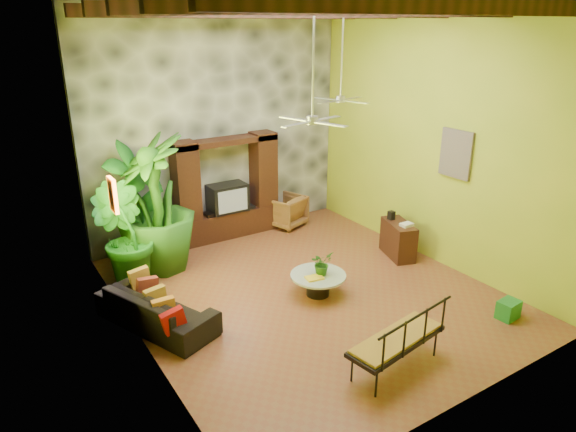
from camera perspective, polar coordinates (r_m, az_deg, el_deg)
ground at (r=9.47m, az=1.98°, el=-8.35°), size 7.00×7.00×0.00m
back_wall at (r=11.52m, az=-7.92°, el=10.01°), size 6.00×0.02×5.00m
left_wall at (r=7.32m, az=-17.54°, el=3.10°), size 0.02×7.00×5.00m
right_wall at (r=10.51m, az=15.92°, el=8.40°), size 0.02×7.00×5.00m
stone_accent_wall at (r=11.47m, az=-7.79°, el=9.97°), size 5.98×0.10×4.98m
ceiling_beams at (r=8.29m, az=2.42°, el=21.96°), size 5.95×5.36×0.22m
entertainment_center at (r=11.58m, az=-6.78°, el=2.27°), size 2.40×0.55×2.30m
ceiling_fan_front at (r=7.93m, az=2.75°, el=12.03°), size 1.28×1.28×1.86m
ceiling_fan_back at (r=10.27m, az=5.90°, el=13.91°), size 1.28×1.28×1.86m
wall_art_mask at (r=8.37m, az=-18.88°, el=2.22°), size 0.06×0.32×0.55m
wall_art_painting at (r=10.14m, az=18.17°, el=6.58°), size 0.06×0.70×0.90m
sofa at (r=8.61m, az=-14.41°, el=-9.90°), size 1.54×2.26×0.61m
wicker_armchair at (r=12.27m, az=-0.27°, el=0.57°), size 1.04×1.06×0.75m
tall_plant_a at (r=10.51m, az=-16.29°, el=1.25°), size 1.58×1.40×2.49m
tall_plant_b at (r=9.72m, az=-17.85°, el=-2.24°), size 1.36×1.37×1.94m
tall_plant_c at (r=10.15m, az=-14.52°, el=1.31°), size 1.50×1.50×2.68m
coffee_table at (r=9.26m, az=3.35°, el=-7.29°), size 0.99×0.99×0.40m
centerpiece_plant at (r=9.11m, az=3.76°, el=-5.26°), size 0.45×0.42×0.42m
yellow_tray at (r=9.04m, az=2.95°, el=-6.87°), size 0.32×0.25×0.03m
iron_bench at (r=7.40m, az=12.41°, el=-13.13°), size 1.64×0.81×0.57m
side_console at (r=10.92m, az=12.14°, el=-2.57°), size 0.69×1.01×0.74m
green_bin at (r=9.34m, az=23.28°, el=-9.52°), size 0.38×0.30×0.31m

